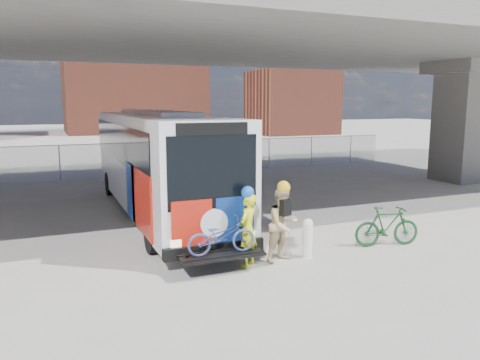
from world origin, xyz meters
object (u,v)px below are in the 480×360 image
cyclist_hivis (248,228)px  cyclist_tan (283,224)px  bollard (308,237)px  bike_parked (387,226)px  bus (157,156)px

cyclist_hivis → cyclist_tan: bearing=136.9°
bollard → bike_parked: bearing=0.0°
bollard → cyclist_tan: size_ratio=0.50×
bus → cyclist_hivis: size_ratio=6.47×
bus → cyclist_tan: 6.67m
cyclist_tan → bike_parked: bearing=-17.1°
cyclist_hivis → cyclist_tan: 0.97m
cyclist_hivis → bike_parked: cyclist_hivis is taller
cyclist_tan → bollard: bearing=-16.9°
cyclist_hivis → bollard: bearing=137.1°
cyclist_hivis → bike_parked: size_ratio=1.06×
bus → cyclist_hivis: 6.48m
cyclist_tan → bike_parked: 3.30m
bus → bollard: bus is taller
bike_parked → cyclist_hivis: bearing=103.2°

